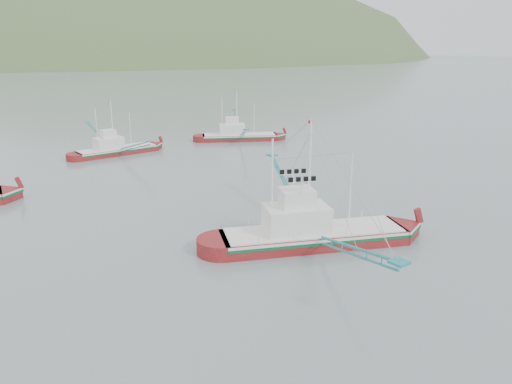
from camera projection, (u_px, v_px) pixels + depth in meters
ground at (299, 245)px, 41.77m from camera, size 1200.00×1200.00×0.00m
main_boat at (313, 218)px, 41.20m from camera, size 15.80×26.61×11.35m
bg_boat_far at (115, 147)px, 75.25m from camera, size 12.20×21.91×8.86m
bg_boat_right at (239, 129)px, 86.03m from camera, size 15.24×21.25×9.33m
headland_right at (193, 59)px, 509.01m from camera, size 684.00×432.00×306.00m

